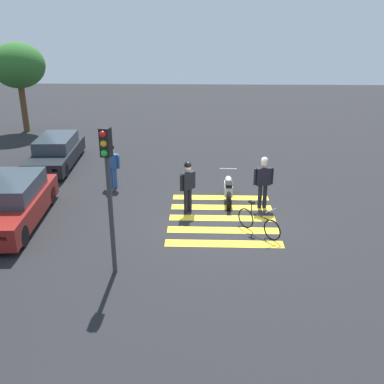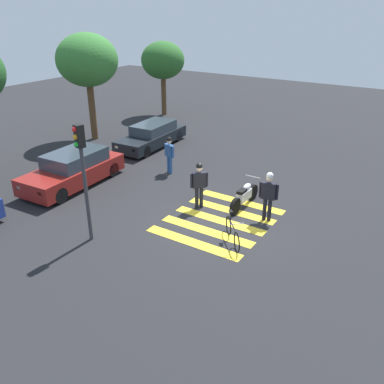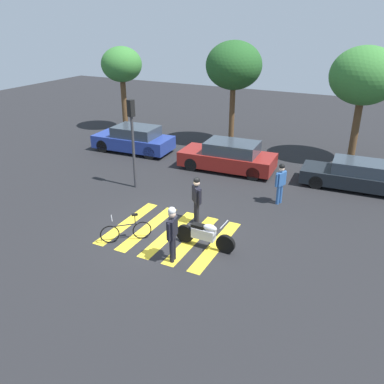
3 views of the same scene
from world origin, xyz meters
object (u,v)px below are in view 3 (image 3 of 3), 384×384
car_blue_hatchback (134,139)px  car_black_suv (357,175)px  police_motorcycle (205,235)px  officer_by_motorcycle (197,197)px  officer_on_foot (172,230)px  car_maroon_wagon (228,157)px  traffic_light_pole (132,130)px  leaning_bicycle (126,231)px  pedestrian_bystander (281,181)px

car_blue_hatchback → car_black_suv: bearing=0.0°
police_motorcycle → officer_by_motorcycle: (-1.00, 1.43, 0.60)m
officer_on_foot → car_maroon_wagon: officer_on_foot is taller
traffic_light_pole → leaning_bicycle: bearing=-59.6°
pedestrian_bystander → car_black_suv: 4.07m
leaning_bicycle → car_blue_hatchback: size_ratio=0.30×
police_motorcycle → officer_on_foot: bearing=-115.5°
officer_on_foot → officer_by_motorcycle: officer_on_foot is taller
officer_by_motorcycle → pedestrian_bystander: officer_by_motorcycle is taller
car_blue_hatchback → car_black_suv: (11.82, 0.00, -0.08)m
police_motorcycle → traffic_light_pole: traffic_light_pole is taller
pedestrian_bystander → car_blue_hatchback: size_ratio=0.38×
officer_by_motorcycle → car_black_suv: 7.85m
police_motorcycle → car_black_suv: 8.48m
officer_by_motorcycle → pedestrian_bystander: size_ratio=1.06×
officer_on_foot → car_maroon_wagon: 8.43m
leaning_bicycle → police_motorcycle: bearing=17.8°
car_black_suv → traffic_light_pole: 10.06m
car_blue_hatchback → traffic_light_pole: (2.94, -4.29, 1.95)m
officer_by_motorcycle → car_maroon_wagon: officer_by_motorcycle is taller
police_motorcycle → officer_on_foot: size_ratio=1.14×
pedestrian_bystander → car_blue_hatchback: 9.68m
car_black_suv → leaning_bicycle: bearing=-128.0°
officer_on_foot → car_blue_hatchback: officer_on_foot is taller
officer_on_foot → car_black_suv: 9.79m
police_motorcycle → car_maroon_wagon: bearing=105.9°
officer_by_motorcycle → officer_on_foot: bearing=-80.4°
pedestrian_bystander → car_maroon_wagon: pedestrian_bystander is taller
car_blue_hatchback → car_maroon_wagon: car_maroon_wagon is taller
car_blue_hatchback → car_maroon_wagon: 5.87m
officer_by_motorcycle → pedestrian_bystander: 3.79m
leaning_bicycle → car_maroon_wagon: size_ratio=0.28×
traffic_light_pole → officer_by_motorcycle: bearing=-24.5°
police_motorcycle → officer_by_motorcycle: size_ratio=1.16×
car_maroon_wagon → car_black_suv: (5.96, 0.39, -0.08)m
pedestrian_bystander → car_blue_hatchback: (-9.17, 3.07, -0.29)m
leaning_bicycle → officer_by_motorcycle: 2.83m
officer_by_motorcycle → car_black_suv: officer_by_motorcycle is taller
police_motorcycle → car_maroon_wagon: 7.41m
car_blue_hatchback → leaning_bicycle: bearing=-57.4°
police_motorcycle → car_blue_hatchback: bearing=136.4°
car_black_suv → car_maroon_wagon: bearing=-176.3°
car_maroon_wagon → traffic_light_pole: 5.24m
police_motorcycle → pedestrian_bystander: pedestrian_bystander is taller
car_maroon_wagon → traffic_light_pole: (-2.91, -3.90, 1.95)m
police_motorcycle → car_maroon_wagon: size_ratio=0.45×
police_motorcycle → pedestrian_bystander: 4.66m
car_maroon_wagon → pedestrian_bystander: bearing=-38.9°
pedestrian_bystander → car_maroon_wagon: (-3.32, 2.68, -0.29)m
leaning_bicycle → car_maroon_wagon: car_maroon_wagon is taller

